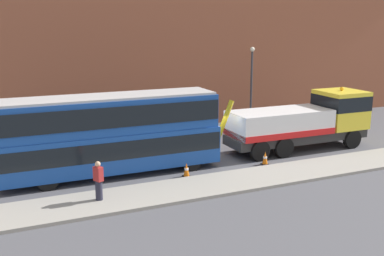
{
  "coord_description": "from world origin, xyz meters",
  "views": [
    {
      "loc": [
        -11.6,
        -22.46,
        7.53
      ],
      "look_at": [
        -1.77,
        -0.49,
        2.0
      ],
      "focal_mm": 42.85,
      "sensor_mm": 36.0,
      "label": 1
    }
  ],
  "objects_px": {
    "traffic_cone_near_bus": "(186,170)",
    "double_decker_bus": "(111,132)",
    "traffic_cone_midway": "(265,158)",
    "recovery_tow_truck": "(304,121)",
    "street_lamp": "(251,79)",
    "pedestrian_onlooker": "(99,181)"
  },
  "relations": [
    {
      "from": "traffic_cone_midway",
      "to": "street_lamp",
      "type": "relative_size",
      "value": 0.12
    },
    {
      "from": "traffic_cone_midway",
      "to": "pedestrian_onlooker",
      "type": "bearing_deg",
      "value": -169.5
    },
    {
      "from": "double_decker_bus",
      "to": "street_lamp",
      "type": "distance_m",
      "value": 14.42
    },
    {
      "from": "double_decker_bus",
      "to": "pedestrian_onlooker",
      "type": "height_order",
      "value": "double_decker_bus"
    },
    {
      "from": "double_decker_bus",
      "to": "pedestrian_onlooker",
      "type": "bearing_deg",
      "value": -112.48
    },
    {
      "from": "traffic_cone_midway",
      "to": "street_lamp",
      "type": "height_order",
      "value": "street_lamp"
    },
    {
      "from": "double_decker_bus",
      "to": "traffic_cone_near_bus",
      "type": "xyz_separation_m",
      "value": [
        3.28,
        -1.89,
        -1.89
      ]
    },
    {
      "from": "traffic_cone_midway",
      "to": "double_decker_bus",
      "type": "bearing_deg",
      "value": 167.4
    },
    {
      "from": "traffic_cone_midway",
      "to": "traffic_cone_near_bus",
      "type": "bearing_deg",
      "value": -178.69
    },
    {
      "from": "pedestrian_onlooker",
      "to": "double_decker_bus",
      "type": "bearing_deg",
      "value": 42.27
    },
    {
      "from": "recovery_tow_truck",
      "to": "double_decker_bus",
      "type": "bearing_deg",
      "value": -179.48
    },
    {
      "from": "street_lamp",
      "to": "pedestrian_onlooker",
      "type": "bearing_deg",
      "value": -142.56
    },
    {
      "from": "recovery_tow_truck",
      "to": "pedestrian_onlooker",
      "type": "distance_m",
      "value": 13.87
    },
    {
      "from": "double_decker_bus",
      "to": "traffic_cone_midway",
      "type": "distance_m",
      "value": 8.4
    },
    {
      "from": "pedestrian_onlooker",
      "to": "street_lamp",
      "type": "height_order",
      "value": "street_lamp"
    },
    {
      "from": "pedestrian_onlooker",
      "to": "traffic_cone_near_bus",
      "type": "relative_size",
      "value": 2.38
    },
    {
      "from": "traffic_cone_near_bus",
      "to": "street_lamp",
      "type": "bearing_deg",
      "value": 44.54
    },
    {
      "from": "recovery_tow_truck",
      "to": "pedestrian_onlooker",
      "type": "height_order",
      "value": "recovery_tow_truck"
    },
    {
      "from": "recovery_tow_truck",
      "to": "street_lamp",
      "type": "bearing_deg",
      "value": 85.91
    },
    {
      "from": "pedestrian_onlooker",
      "to": "street_lamp",
      "type": "distance_m",
      "value": 17.77
    },
    {
      "from": "traffic_cone_near_bus",
      "to": "double_decker_bus",
      "type": "bearing_deg",
      "value": 149.97
    },
    {
      "from": "traffic_cone_midway",
      "to": "street_lamp",
      "type": "xyz_separation_m",
      "value": [
        4.47,
        8.93,
        3.13
      ]
    }
  ]
}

